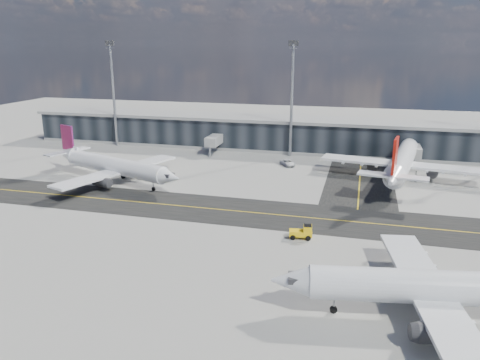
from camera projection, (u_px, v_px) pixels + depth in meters
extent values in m
plane|color=gray|center=(244.00, 220.00, 77.28)|extent=(300.00, 300.00, 0.00)
cube|color=black|center=(250.00, 212.00, 80.98)|extent=(180.00, 14.00, 0.02)
cube|color=black|center=(360.00, 173.00, 105.31)|extent=(14.00, 50.00, 0.02)
cube|color=yellow|center=(250.00, 212.00, 80.98)|extent=(180.00, 0.25, 0.01)
cube|color=yellow|center=(360.00, 173.00, 105.30)|extent=(0.25, 50.00, 0.01)
cube|color=black|center=(295.00, 136.00, 127.18)|extent=(150.00, 12.00, 8.00)
cube|color=gray|center=(295.00, 120.00, 125.94)|extent=(152.00, 13.00, 0.80)
cube|color=gray|center=(294.00, 149.00, 128.19)|extent=(150.00, 12.20, 0.80)
cube|color=gray|center=(216.00, 139.00, 124.82)|extent=(3.00, 10.00, 2.40)
cylinder|color=gray|center=(210.00, 152.00, 120.83)|extent=(0.60, 0.60, 2.40)
cube|color=gray|center=(413.00, 150.00, 112.51)|extent=(3.00, 10.00, 2.40)
cylinder|color=gray|center=(414.00, 164.00, 108.51)|extent=(0.60, 0.60, 2.40)
cylinder|color=gray|center=(114.00, 96.00, 130.19)|extent=(0.70, 0.70, 28.00)
cube|color=#2D2D30|center=(110.00, 43.00, 126.20)|extent=(2.50, 0.50, 1.40)
cylinder|color=gray|center=(292.00, 102.00, 117.88)|extent=(0.70, 0.70, 28.00)
cube|color=#2D2D30|center=(294.00, 43.00, 113.89)|extent=(2.50, 0.50, 1.40)
cylinder|color=white|center=(115.00, 166.00, 97.56)|extent=(26.56, 12.25, 3.58)
cone|color=white|center=(170.00, 177.00, 89.36)|extent=(5.41, 4.86, 3.58)
cone|color=white|center=(68.00, 154.00, 105.85)|extent=(6.26, 5.16, 3.58)
cube|color=white|center=(119.00, 171.00, 97.33)|extent=(14.27, 30.23, 0.45)
cylinder|color=#2D2D30|center=(141.00, 170.00, 101.40)|extent=(4.23, 3.19, 2.06)
cylinder|color=#2D2D30|center=(101.00, 182.00, 92.85)|extent=(4.23, 3.19, 2.06)
cube|color=silver|center=(141.00, 167.00, 101.20)|extent=(1.81, 0.93, 0.72)
cube|color=silver|center=(101.00, 178.00, 92.65)|extent=(1.81, 0.93, 0.72)
cube|color=#6A174E|center=(67.00, 138.00, 104.56)|extent=(3.69, 1.62, 5.55)
cube|color=white|center=(68.00, 151.00, 105.70)|extent=(5.91, 10.98, 0.31)
cube|color=#2D2D30|center=(168.00, 175.00, 89.50)|extent=(2.34, 2.45, 0.63)
cylinder|color=gray|center=(153.00, 186.00, 92.48)|extent=(0.27, 0.27, 1.79)
cylinder|color=black|center=(154.00, 189.00, 92.67)|extent=(0.86, 0.56, 0.81)
cylinder|color=black|center=(123.00, 176.00, 101.05)|extent=(1.08, 0.75, 0.99)
cylinder|color=black|center=(103.00, 182.00, 96.78)|extent=(1.08, 0.75, 0.99)
cylinder|color=white|center=(403.00, 161.00, 99.68)|extent=(8.97, 30.94, 4.09)
cone|color=white|center=(410.00, 145.00, 114.91)|extent=(4.86, 5.70, 4.09)
cone|color=white|center=(393.00, 179.00, 83.83)|extent=(5.02, 6.71, 4.09)
cube|color=white|center=(403.00, 164.00, 100.86)|extent=(35.14, 10.63, 0.51)
cylinder|color=#2D2D30|center=(374.00, 165.00, 104.48)|extent=(3.01, 4.62, 2.35)
cylinder|color=#2D2D30|center=(433.00, 171.00, 99.67)|extent=(3.01, 4.62, 2.35)
cube|color=silver|center=(374.00, 162.00, 104.25)|extent=(0.73, 2.08, 0.82)
cube|color=silver|center=(433.00, 167.00, 99.44)|extent=(0.73, 2.08, 0.82)
cube|color=red|center=(395.00, 155.00, 83.07)|extent=(1.14, 4.31, 6.34)
cube|color=white|center=(393.00, 176.00, 83.66)|extent=(12.57, 4.80, 0.36)
cube|color=#2D2D30|center=(410.00, 144.00, 114.34)|extent=(2.55, 2.38, 0.72)
cylinder|color=gray|center=(407.00, 161.00, 111.23)|extent=(0.28, 0.28, 2.05)
cylinder|color=black|center=(406.00, 164.00, 111.45)|extent=(0.50, 0.97, 0.92)
cylinder|color=black|center=(386.00, 176.00, 100.98)|extent=(0.69, 1.19, 1.12)
cylinder|color=black|center=(416.00, 179.00, 98.57)|extent=(0.69, 1.19, 1.12)
cylinder|color=silver|center=(441.00, 287.00, 48.77)|extent=(27.57, 8.17, 3.65)
cone|color=silver|center=(292.00, 281.00, 50.13)|extent=(5.10, 4.36, 3.65)
cube|color=silver|center=(431.00, 295.00, 49.10)|extent=(9.67, 31.32, 0.46)
cylinder|color=#2D2D30|center=(438.00, 333.00, 44.24)|extent=(4.13, 2.71, 2.10)
cylinder|color=#2D2D30|center=(408.00, 278.00, 54.69)|extent=(4.13, 2.71, 2.10)
cube|color=silver|center=(438.00, 327.00, 44.03)|extent=(1.86, 0.66, 0.73)
cube|color=silver|center=(409.00, 272.00, 54.49)|extent=(1.86, 0.66, 0.73)
cube|color=#2D2D30|center=(297.00, 278.00, 49.98)|extent=(2.13, 2.28, 0.64)
cylinder|color=gray|center=(334.00, 304.00, 50.44)|extent=(0.25, 0.25, 1.82)
cylinder|color=black|center=(333.00, 309.00, 50.64)|extent=(0.86, 0.45, 0.82)
cylinder|color=black|center=(456.00, 329.00, 46.96)|extent=(1.06, 0.62, 1.00)
cylinder|color=black|center=(438.00, 301.00, 52.18)|extent=(1.06, 0.62, 1.00)
cube|color=yellow|center=(301.00, 233.00, 69.93)|extent=(3.58, 2.04, 0.79)
cube|color=yellow|center=(308.00, 229.00, 69.61)|extent=(1.44, 1.63, 1.02)
cube|color=black|center=(308.00, 226.00, 69.50)|extent=(1.32, 1.56, 0.28)
cylinder|color=black|center=(308.00, 234.00, 70.63)|extent=(0.82, 0.39, 0.79)
cylinder|color=black|center=(308.00, 238.00, 69.23)|extent=(0.82, 0.39, 0.79)
cylinder|color=black|center=(293.00, 234.00, 70.89)|extent=(0.82, 0.39, 0.79)
cylinder|color=black|center=(293.00, 237.00, 69.49)|extent=(0.82, 0.39, 0.79)
imported|color=white|center=(288.00, 163.00, 111.95)|extent=(4.79, 5.45, 1.40)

